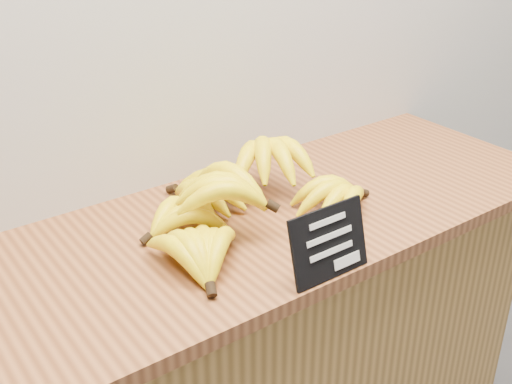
# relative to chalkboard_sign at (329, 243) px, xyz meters

# --- Properties ---
(counter_top) EXTENTS (1.55, 0.54, 0.03)m
(counter_top) POSITION_rel_chalkboard_sign_xyz_m (-0.02, 0.24, -0.08)
(counter_top) COLOR brown
(counter_top) RESTS_ON counter
(chalkboard_sign) EXTENTS (0.16, 0.04, 0.13)m
(chalkboard_sign) POSITION_rel_chalkboard_sign_xyz_m (0.00, 0.00, 0.00)
(chalkboard_sign) COLOR black
(chalkboard_sign) RESTS_ON counter_top
(banana_pile) EXTENTS (0.58, 0.40, 0.13)m
(banana_pile) POSITION_rel_chalkboard_sign_xyz_m (-0.02, 0.25, -0.01)
(banana_pile) COLOR #FAE80A
(banana_pile) RESTS_ON counter_top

